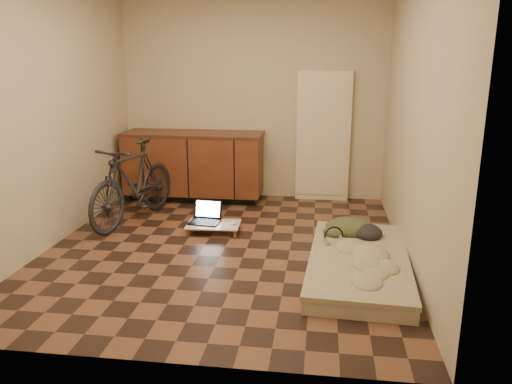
# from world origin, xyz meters

# --- Properties ---
(room_shell) EXTENTS (3.50, 4.00, 2.60)m
(room_shell) POSITION_xyz_m (0.00, 0.00, 1.30)
(room_shell) COLOR brown
(room_shell) RESTS_ON ground
(cabinets) EXTENTS (1.84, 0.62, 0.91)m
(cabinets) POSITION_xyz_m (-0.75, 1.70, 0.47)
(cabinets) COLOR black
(cabinets) RESTS_ON ground
(appliance_panel) EXTENTS (0.70, 0.10, 1.70)m
(appliance_panel) POSITION_xyz_m (0.95, 1.94, 0.85)
(appliance_panel) COLOR #F5E4C1
(appliance_panel) RESTS_ON ground
(bicycle) EXTENTS (0.86, 1.67, 1.04)m
(bicycle) POSITION_xyz_m (-1.20, 0.67, 0.52)
(bicycle) COLOR black
(bicycle) RESTS_ON ground
(futon) EXTENTS (0.97, 1.85, 0.15)m
(futon) POSITION_xyz_m (1.30, -0.42, 0.08)
(futon) COLOR #B7AE92
(futon) RESTS_ON ground
(clothing_pile) EXTENTS (0.54, 0.46, 0.20)m
(clothing_pile) POSITION_xyz_m (1.28, 0.18, 0.26)
(clothing_pile) COLOR #3C4327
(clothing_pile) RESTS_ON futon
(headphones) EXTENTS (0.28, 0.27, 0.15)m
(headphones) POSITION_xyz_m (1.08, -0.14, 0.23)
(headphones) COLOR black
(headphones) RESTS_ON futon
(lap_desk) EXTENTS (0.59, 0.40, 0.10)m
(lap_desk) POSITION_xyz_m (-0.21, 0.43, 0.08)
(lap_desk) COLOR brown
(lap_desk) RESTS_ON ground
(laptop) EXTENTS (0.34, 0.31, 0.22)m
(laptop) POSITION_xyz_m (-0.32, 0.50, 0.14)
(laptop) COLOR black
(laptop) RESTS_ON lap_desk
(mouse) EXTENTS (0.07, 0.11, 0.04)m
(mouse) POSITION_xyz_m (0.01, 0.44, 0.11)
(mouse) COLOR white
(mouse) RESTS_ON lap_desk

